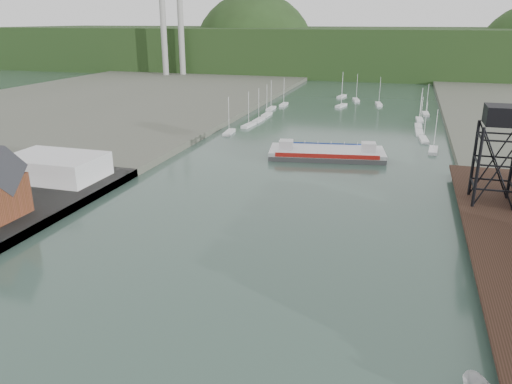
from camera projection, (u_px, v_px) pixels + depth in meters
The scene contains 6 objects.
white_shed at pixel (55, 167), 96.74m from camera, with size 18.00×12.00×4.50m, color silver.
lift_tower at pixel (503, 122), 78.56m from camera, with size 6.50×6.50×16.00m.
marina_sailboats at pixel (342, 116), 165.88m from camera, with size 57.71×92.65×0.90m.
smokestacks at pixel (172, 21), 270.17m from camera, with size 11.20×8.20×60.00m.
distant_hills at pixel (371, 54), 311.04m from camera, with size 500.00×120.00×80.00m.
chain_ferry at pixel (327, 153), 117.67m from camera, with size 28.07×14.91×3.84m.
Camera 1 is at (20.21, -27.79, 30.90)m, focal length 35.00 mm.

